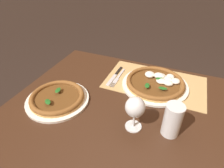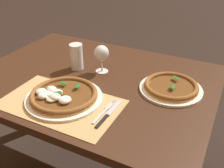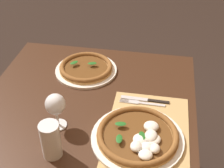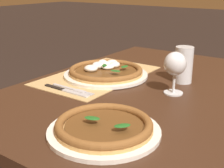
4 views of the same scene
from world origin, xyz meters
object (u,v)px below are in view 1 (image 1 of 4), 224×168
pizza_near (156,83)px  knife (115,76)px  wine_glass (135,108)px  pint_glass (172,121)px  pizza_far (57,98)px  fork (118,78)px

pizza_near → knife: (0.24, -0.00, -0.02)m
wine_glass → pint_glass: (-0.15, -0.03, -0.04)m
pizza_far → knife: (-0.18, -0.31, -0.01)m
pizza_near → fork: bearing=1.9°
pizza_far → fork: size_ratio=1.53×
pizza_near → pizza_far: 0.52m
pizza_near → fork: 0.22m
pint_glass → fork: pint_glass is taller
fork → knife: 0.03m
pizza_near → pizza_far: bearing=36.0°
pizza_far → wine_glass: 0.41m
pizza_near → knife: size_ratio=1.65×
fork → pizza_far: bearing=55.5°
pizza_near → knife: pizza_near is taller
pizza_near → pint_glass: (-0.12, 0.30, 0.05)m
wine_glass → fork: 0.38m
knife → wine_glass: bearing=123.1°
pizza_near → wine_glass: 0.34m
pint_glass → fork: (0.34, -0.29, -0.06)m
pizza_far → wine_glass: bearing=177.2°
pizza_near → pizza_far: size_ratio=1.16×
fork → knife: knife is taller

